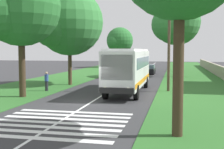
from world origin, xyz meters
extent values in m
plane|color=#333335|center=(0.00, 0.00, 0.00)|extent=(160.00, 160.00, 0.00)
cube|color=#2D6628|center=(15.00, 8.20, 0.02)|extent=(120.00, 8.00, 0.04)
cube|color=#2D6628|center=(15.00, -8.20, 0.02)|extent=(120.00, 8.00, 0.04)
cube|color=silver|center=(15.00, 0.00, 0.00)|extent=(110.00, 0.16, 0.01)
cube|color=white|center=(5.82, -1.80, 2.10)|extent=(11.00, 2.50, 2.90)
cube|color=slate|center=(6.12, -1.80, 2.62)|extent=(9.68, 2.54, 0.85)
cube|color=slate|center=(0.36, -1.80, 2.45)|extent=(0.08, 2.20, 1.74)
cube|color=orange|center=(5.82, -1.80, 1.10)|extent=(10.78, 2.53, 0.36)
cube|color=white|center=(5.82, -1.80, 3.64)|extent=(10.56, 2.30, 0.18)
cube|color=black|center=(0.24, -1.80, 0.87)|extent=(0.16, 2.40, 0.40)
sphere|color=#F2EDCC|center=(0.30, -1.00, 1.00)|extent=(0.24, 0.24, 0.24)
sphere|color=#F2EDCC|center=(0.30, -2.60, 1.00)|extent=(0.24, 0.24, 0.24)
cylinder|color=black|center=(1.92, -0.65, 0.55)|extent=(1.10, 0.32, 1.10)
cylinder|color=black|center=(9.32, -0.65, 0.55)|extent=(1.10, 0.32, 1.10)
cylinder|color=black|center=(1.92, -2.95, 0.55)|extent=(1.10, 0.32, 1.10)
cylinder|color=black|center=(9.32, -2.95, 0.55)|extent=(1.10, 0.32, 1.10)
cube|color=silver|center=(-8.56, 0.00, 0.00)|extent=(0.45, 6.80, 0.01)
cube|color=silver|center=(-7.66, 0.00, 0.00)|extent=(0.45, 6.80, 0.01)
cube|color=silver|center=(-6.76, 0.00, 0.00)|extent=(0.45, 6.80, 0.01)
cube|color=silver|center=(-5.86, 0.00, 0.00)|extent=(0.45, 6.80, 0.01)
cube|color=silver|center=(-4.96, 0.00, 0.00)|extent=(0.45, 6.80, 0.01)
cube|color=silver|center=(-4.06, 0.00, 0.00)|extent=(0.45, 6.80, 0.01)
cube|color=silver|center=(-3.16, 0.00, 0.00)|extent=(0.45, 6.80, 0.01)
cube|color=black|center=(26.57, -1.76, 0.53)|extent=(4.30, 1.75, 0.70)
cube|color=slate|center=(26.47, -1.76, 1.15)|extent=(2.00, 1.61, 0.55)
cylinder|color=black|center=(25.22, -0.98, 0.32)|extent=(0.64, 0.22, 0.64)
cylinder|color=black|center=(27.92, -0.98, 0.32)|extent=(0.64, 0.22, 0.64)
cylinder|color=black|center=(25.22, -2.54, 0.32)|extent=(0.64, 0.22, 0.64)
cylinder|color=black|center=(27.92, -2.54, 0.32)|extent=(0.64, 0.22, 0.64)
cube|color=#145933|center=(35.83, 1.66, 0.53)|extent=(4.30, 1.75, 0.70)
cube|color=slate|center=(35.73, 1.66, 1.15)|extent=(2.00, 1.61, 0.55)
cylinder|color=black|center=(34.48, 2.44, 0.32)|extent=(0.64, 0.22, 0.64)
cylinder|color=black|center=(37.18, 2.44, 0.32)|extent=(0.64, 0.22, 0.64)
cylinder|color=black|center=(34.48, 0.88, 0.32)|extent=(0.64, 0.22, 0.64)
cylinder|color=black|center=(37.18, 0.88, 0.32)|extent=(0.64, 0.22, 0.64)
cylinder|color=#3D2D1E|center=(1.47, 5.81, 2.66)|extent=(0.51, 0.51, 5.24)
sphere|color=#286B2D|center=(1.47, 5.81, 6.95)|extent=(6.06, 6.06, 6.06)
sphere|color=#286B2D|center=(3.29, 5.81, 6.49)|extent=(3.40, 3.40, 3.40)
cylinder|color=brown|center=(43.67, 5.86, 2.08)|extent=(0.59, 0.59, 4.08)
sphere|color=#286B2D|center=(43.67, 5.86, 5.66)|extent=(5.59, 5.59, 5.59)
sphere|color=#286B2D|center=(45.34, 5.86, 5.24)|extent=(4.09, 4.09, 4.09)
sphere|color=#286B2D|center=(42.27, 6.70, 5.24)|extent=(3.14, 3.14, 3.14)
cylinder|color=#4C3826|center=(10.08, 5.02, 2.33)|extent=(0.39, 0.39, 4.58)
sphere|color=#337A38|center=(10.08, 5.02, 6.52)|extent=(6.92, 6.92, 6.92)
sphere|color=#337A38|center=(12.15, 5.02, 6.00)|extent=(4.76, 4.76, 4.76)
sphere|color=#337A38|center=(8.35, 6.05, 6.00)|extent=(4.27, 4.27, 4.27)
cylinder|color=brown|center=(33.65, -5.79, 3.16)|extent=(0.44, 0.44, 6.24)
sphere|color=#19471E|center=(33.65, -5.79, 7.72)|extent=(5.27, 5.27, 5.27)
sphere|color=#19471E|center=(35.23, -5.79, 7.33)|extent=(3.60, 3.60, 3.60)
sphere|color=#19471E|center=(32.34, -5.00, 7.33)|extent=(3.00, 3.00, 3.00)
cylinder|color=#3D2D1E|center=(-7.17, -5.83, 3.01)|extent=(0.44, 0.44, 5.95)
cylinder|color=#3D2D1E|center=(22.57, -5.77, 2.89)|extent=(0.39, 0.39, 5.69)
sphere|color=#337A38|center=(22.57, -5.77, 7.49)|extent=(6.39, 6.39, 6.39)
sphere|color=#337A38|center=(24.48, -5.77, 7.01)|extent=(3.81, 3.81, 3.81)
sphere|color=#337A38|center=(20.97, -4.81, 7.01)|extent=(4.63, 4.63, 4.63)
cylinder|color=#473828|center=(7.08, -5.13, 4.42)|extent=(0.24, 0.24, 8.76)
cube|color=#9E937F|center=(20.00, -11.60, 0.79)|extent=(70.00, 0.40, 1.50)
cylinder|color=#26262D|center=(5.04, 5.41, 0.46)|extent=(0.28, 0.28, 0.85)
cylinder|color=#334C99|center=(5.04, 5.41, 1.19)|extent=(0.34, 0.34, 0.60)
sphere|color=tan|center=(5.04, 5.41, 1.61)|extent=(0.24, 0.24, 0.24)
camera|label=1|loc=(-20.02, -5.71, 3.61)|focal=49.02mm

